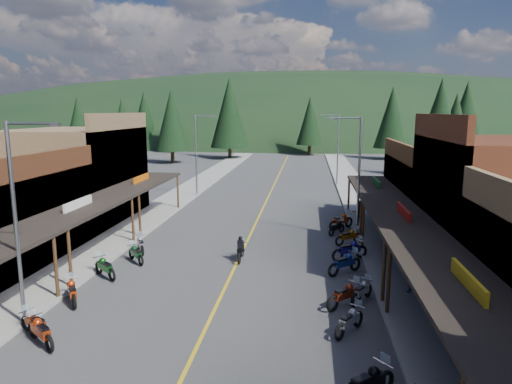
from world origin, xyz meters
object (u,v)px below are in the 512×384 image
(streetlight_0, at_px, (18,216))
(bike_west_6, at_px, (72,290))
(bike_west_7, at_px, (105,266))
(pine_5, at_px, (466,113))
(bike_east_9, at_px, (350,249))
(pine_4, at_px, (392,117))
(pedestrian_east_a, at_px, (411,274))
(pine_10, at_px, (171,121))
(bike_east_10, at_px, (349,236))
(pine_9, at_px, (455,125))
(streetlight_1, at_px, (197,151))
(pine_11, at_px, (440,120))
(bike_west_5, at_px, (35,323))
(bike_west_4, at_px, (40,330))
(bike_east_8, at_px, (345,262))
(bike_west_8, at_px, (136,253))
(pedestrian_east_b, at_px, (359,212))
(bike_east_5, at_px, (349,320))
(bike_east_11, at_px, (337,227))
(bike_west_9, at_px, (141,244))
(pine_3, at_px, (310,121))
(shop_east_2, at_px, (510,210))
(pine_8, at_px, (123,128))
(pine_1, at_px, (172,116))
(pine_2, at_px, (229,113))
(bike_east_7, at_px, (362,290))
(pine_7, at_px, (144,116))
(bike_east_12, at_px, (341,220))
(pine_0, at_px, (78,121))
(streetlight_2, at_px, (357,172))
(shop_west_3, at_px, (77,175))
(rider_on_bike, at_px, (241,250))
(bike_east_6, at_px, (345,294))
(shop_east_3, at_px, (449,195))
(streetlight_3, at_px, (337,146))
(bike_east_4, at_px, (367,382))

(streetlight_0, xyz_separation_m, bike_west_6, (0.59, 2.30, -3.88))
(streetlight_0, xyz_separation_m, bike_west_7, (0.67, 5.44, -3.87))
(pine_5, xyz_separation_m, bike_east_9, (-27.72, -68.31, -7.34))
(pine_4, distance_m, pedestrian_east_a, 62.06)
(pine_4, height_order, pine_10, pine_4)
(pine_10, xyz_separation_m, bike_east_10, (24.48, -43.24, -6.21))
(pine_9, relative_size, bike_west_7, 5.18)
(streetlight_0, bearing_deg, bike_west_7, 82.97)
(streetlight_1, relative_size, pine_11, 0.65)
(bike_west_5, relative_size, bike_east_9, 0.81)
(bike_west_4, bearing_deg, pine_4, 18.05)
(bike_east_8, height_order, bike_east_9, bike_east_9)
(bike_west_8, height_order, pedestrian_east_b, pedestrian_east_b)
(bike_east_5, height_order, bike_east_11, bike_east_5)
(bike_east_11, bearing_deg, bike_west_9, -121.01)
(bike_west_5, bearing_deg, bike_east_9, -22.35)
(bike_west_8, xyz_separation_m, pedestrian_east_b, (13.15, 9.56, 0.51))
(pine_5, bearing_deg, pine_3, -168.69)
(shop_east_2, relative_size, pine_8, 1.09)
(pine_1, distance_m, bike_east_5, 81.01)
(pine_2, xyz_separation_m, bike_west_7, (3.72, -58.56, -7.40))
(pine_8, bearing_deg, bike_east_7, -56.11)
(bike_west_6, bearing_deg, streetlight_0, -139.11)
(bike_west_6, relative_size, bike_east_9, 0.89)
(pine_8, xyz_separation_m, pedestrian_east_a, (30.60, -41.02, -5.01))
(pine_7, distance_m, bike_west_8, 78.99)
(bike_east_12, distance_m, pedestrian_east_b, 1.62)
(pine_0, relative_size, bike_east_5, 5.57)
(pine_7, distance_m, bike_east_5, 89.65)
(bike_east_9, bearing_deg, bike_west_9, -120.48)
(streetlight_1, xyz_separation_m, streetlight_2, (13.90, -14.00, 0.00))
(shop_west_3, distance_m, pedestrian_east_b, 21.48)
(pine_3, distance_m, bike_west_8, 65.12)
(streetlight_1, height_order, rider_on_bike, streetlight_1)
(shop_west_3, height_order, pine_0, pine_0)
(pine_7, xyz_separation_m, bike_west_9, (26.00, -72.35, -6.68))
(bike_east_9, height_order, pedestrian_east_a, pedestrian_east_a)
(streetlight_0, distance_m, pine_2, 64.17)
(bike_west_7, bearing_deg, pine_0, 68.47)
(pine_1, xyz_separation_m, bike_east_6, (29.53, -72.75, -6.63))
(pine_4, relative_size, pedestrian_east_a, 7.60)
(pine_3, bearing_deg, bike_west_7, -98.78)
(bike_east_9, bearing_deg, shop_east_3, 104.86)
(bike_east_11, bearing_deg, streetlight_3, 121.37)
(pine_11, bearing_deg, bike_east_9, -111.79)
(pine_0, bearing_deg, pedestrian_east_a, -52.36)
(bike_east_4, xyz_separation_m, bike_east_8, (0.16, 10.67, 0.01))
(bike_east_7, bearing_deg, streetlight_0, -132.10)
(pine_10, xyz_separation_m, bike_east_6, (23.53, -52.75, -6.18))
(shop_east_2, xyz_separation_m, pine_7, (-45.78, 74.30, 3.72))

